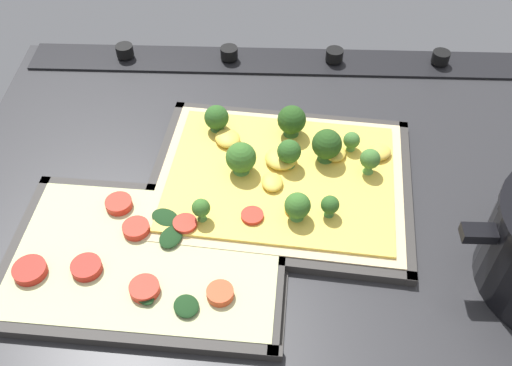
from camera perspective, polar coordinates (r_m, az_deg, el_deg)
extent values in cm
cube|color=#28282B|center=(76.24, 2.35, -1.92)|extent=(85.09, 65.03, 3.00)
cube|color=black|center=(96.63, 2.51, 11.95)|extent=(81.68, 7.00, 0.80)
cylinder|color=black|center=(99.58, 17.71, 11.72)|extent=(2.80, 2.80, 1.80)
cylinder|color=black|center=(96.39, 7.72, 12.38)|extent=(2.80, 2.80, 1.80)
cylinder|color=black|center=(96.15, -2.66, 12.68)|extent=(2.80, 2.80, 1.80)
cylinder|color=black|center=(98.88, -12.79, 12.58)|extent=(2.80, 2.80, 1.80)
cube|color=#33302D|center=(76.05, 2.38, -0.11)|extent=(36.26, 30.23, 0.50)
cube|color=#33302D|center=(85.05, 3.32, 6.42)|extent=(33.69, 4.55, 1.30)
cube|color=#33302D|center=(67.64, 1.22, -7.85)|extent=(33.69, 4.55, 1.30)
cube|color=#33302D|center=(76.68, 14.57, -1.10)|extent=(3.88, 26.99, 1.30)
cube|color=#33302D|center=(78.27, -9.53, 1.27)|extent=(3.88, 26.99, 1.30)
cube|color=beige|center=(75.50, 2.40, 0.28)|extent=(33.63, 27.60, 1.00)
cube|color=#EDC64C|center=(74.99, 2.42, 0.65)|extent=(30.89, 24.90, 0.40)
cone|color=#4D8B3F|center=(75.73, 3.22, 2.13)|extent=(1.70, 1.70, 1.34)
sphere|color=#2D5B23|center=(74.44, 3.27, 3.13)|extent=(3.10, 3.10, 3.10)
cone|color=#4D8B3F|center=(81.13, -3.85, 5.55)|extent=(1.86, 1.86, 0.84)
sphere|color=#2D5B23|center=(80.02, -3.91, 6.46)|extent=(3.39, 3.39, 3.39)
cone|color=#427635|center=(80.29, 3.46, 5.15)|extent=(2.15, 2.15, 1.06)
sphere|color=#264C1C|center=(78.97, 3.53, 6.23)|extent=(3.91, 3.91, 3.91)
cone|color=#68AD54|center=(76.19, 10.99, 1.47)|extent=(1.43, 1.43, 1.33)
sphere|color=#427533|center=(75.05, 11.16, 2.35)|extent=(2.60, 2.60, 2.60)
cone|color=#4D8B3F|center=(70.59, 7.19, -2.84)|extent=(1.23, 1.23, 0.99)
sphere|color=#2D5B23|center=(69.57, 7.29, -2.13)|extent=(2.24, 2.24, 2.24)
cone|color=#5B9F46|center=(69.97, 4.04, -3.11)|extent=(1.74, 1.74, 0.96)
sphere|color=#386B28|center=(68.70, 4.11, -2.22)|extent=(3.17, 3.17, 3.17)
cone|color=#427635|center=(77.06, 6.85, 2.71)|extent=(2.16, 2.16, 1.19)
sphere|color=#264C1C|center=(75.63, 6.99, 3.82)|extent=(3.93, 3.93, 3.93)
cone|color=#68AD54|center=(79.00, 9.27, 3.53)|extent=(1.23, 1.23, 0.80)
sphere|color=#427533|center=(78.16, 9.38, 4.18)|extent=(2.23, 2.23, 2.23)
cone|color=#5B9F46|center=(69.84, -5.35, -3.20)|extent=(1.22, 1.22, 1.20)
sphere|color=#386B28|center=(68.75, -5.43, -2.44)|extent=(2.21, 2.21, 2.21)
cone|color=#5B9F46|center=(75.04, -1.46, 1.47)|extent=(2.17, 2.17, 0.94)
sphere|color=#386B28|center=(73.66, -1.49, 2.52)|extent=(3.94, 3.94, 3.94)
ellipsoid|color=#EDC64C|center=(78.64, 11.96, 2.92)|extent=(4.52, 4.19, 1.27)
ellipsoid|color=#EDC64C|center=(79.06, -2.81, 4.40)|extent=(4.76, 4.90, 1.30)
ellipsoid|color=#EDC64C|center=(70.52, 3.73, -2.68)|extent=(3.16, 3.05, 0.87)
ellipsoid|color=#EDC64C|center=(76.11, 2.32, 2.42)|extent=(5.81, 5.78, 1.48)
ellipsoid|color=#EDC64C|center=(77.71, 7.83, 2.92)|extent=(3.44, 3.78, 1.11)
ellipsoid|color=#EDC64C|center=(73.30, 1.60, 0.06)|extent=(3.08, 3.54, 1.13)
cube|color=#33302D|center=(69.49, -10.55, -7.47)|extent=(34.08, 24.04, 0.50)
cube|color=#33302D|center=(75.44, -8.87, -0.85)|extent=(32.84, 3.13, 1.30)
cube|color=#33302D|center=(64.01, -12.70, -14.85)|extent=(32.84, 3.13, 1.30)
cube|color=#33302D|center=(67.23, 2.69, -8.42)|extent=(2.50, 22.17, 1.30)
cube|color=#33302D|center=(74.49, -22.51, -5.91)|extent=(2.50, 22.17, 1.30)
cube|color=#C6CA8D|center=(68.93, -10.63, -7.13)|extent=(31.54, 21.50, 0.90)
cylinder|color=red|center=(69.93, -6.97, -4.09)|extent=(2.90, 2.90, 1.00)
cylinder|color=red|center=(65.36, -10.91, -10.15)|extent=(3.34, 3.34, 1.00)
cylinder|color=red|center=(70.52, -11.71, -4.40)|extent=(3.23, 3.23, 1.00)
cylinder|color=red|center=(73.51, -13.34, -2.00)|extent=(3.31, 3.31, 1.00)
cylinder|color=red|center=(70.18, -0.37, -3.35)|extent=(2.76, 2.76, 1.00)
cylinder|color=#B22319|center=(68.46, -16.33, -7.96)|extent=(3.48, 3.48, 1.00)
cylinder|color=#D14723|center=(64.02, -3.55, -10.77)|extent=(3.00, 3.00, 1.00)
cylinder|color=#B22319|center=(70.26, -21.34, -7.99)|extent=(3.78, 3.78, 1.00)
ellipsoid|color=#193819|center=(69.14, -8.36, -5.26)|extent=(3.47, 4.09, 0.60)
ellipsoid|color=#193819|center=(63.63, -6.87, -11.92)|extent=(3.84, 3.95, 0.60)
ellipsoid|color=#193819|center=(65.07, -11.01, -10.74)|extent=(3.50, 3.51, 0.60)
ellipsoid|color=#193819|center=(71.07, -8.88, -3.40)|extent=(4.57, 4.23, 0.60)
cube|color=black|center=(64.64, 21.05, -4.62)|extent=(3.60, 2.00, 1.20)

